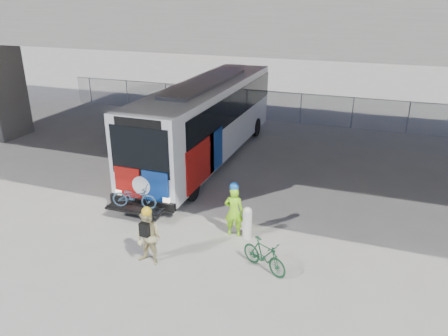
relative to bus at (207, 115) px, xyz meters
The scene contains 9 objects.
ground 5.38m from the bus, 66.17° to the right, with size 160.00×160.00×0.00m, color #9E9991.
bus is the anchor object (origin of this frame).
overpass 4.89m from the bus, 14.80° to the right, with size 40.00×16.00×7.95m.
chainlink_fence 7.77m from the bus, 75.01° to the left, with size 30.00×0.06×30.00m.
brick_buildings 43.94m from the bus, 85.77° to the left, with size 54.00×22.00×12.00m.
bollard 7.65m from the bus, 58.02° to the right, with size 0.28×0.28×1.09m.
cyclist_hivis 7.34m from the bus, 61.01° to the right, with size 0.67×0.50×1.86m.
cyclist_tan 8.97m from the bus, 78.69° to the right, with size 0.86×0.69×1.83m.
bike_parked 9.45m from the bus, 57.91° to the right, with size 0.45×1.60×0.96m, color #164627.
Camera 1 is at (5.50, -13.59, 7.33)m, focal length 35.00 mm.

